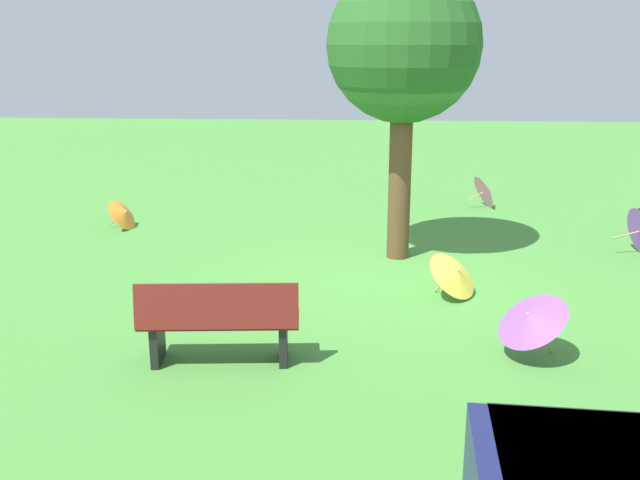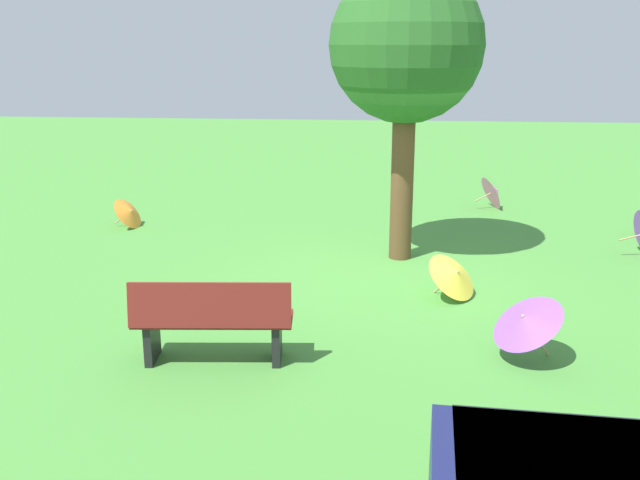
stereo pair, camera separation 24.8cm
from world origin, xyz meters
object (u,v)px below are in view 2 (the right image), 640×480
Objects in this scene: park_bench at (212,320)px; parasol_purple_1 at (525,320)px; parasol_pink_2 at (494,191)px; parasol_yellow_1 at (455,275)px; parasol_orange_0 at (130,212)px; shade_tree at (406,48)px.

parasol_purple_1 is (-3.14, -0.34, -0.02)m from park_bench.
parasol_pink_2 is at bearing -95.52° from parasol_purple_1.
parasol_purple_1 is (-0.54, 1.79, 0.13)m from parasol_yellow_1.
parasol_pink_2 reaches higher than parasol_orange_0.
park_bench is 3.16m from parasol_purple_1.
parasol_yellow_1 is (1.21, 5.16, -0.02)m from parasol_pink_2.
parasol_yellow_1 is 0.94× the size of parasol_purple_1.
parasol_yellow_1 is at bearing 110.94° from shade_tree.
parasol_purple_1 is at bearing 84.48° from parasol_pink_2.
parasol_pink_2 is 0.84× the size of parasol_yellow_1.
parasol_purple_1 is at bearing -173.84° from park_bench.
shade_tree is 4.29× the size of parasol_purple_1.
park_bench reaches higher than parasol_pink_2.
parasol_pink_2 is (-3.81, -7.29, -0.13)m from park_bench.
parasol_orange_0 is at bearing -29.84° from parasol_yellow_1.
shade_tree reaches higher than parasol_yellow_1.
park_bench is at bearing 62.41° from parasol_pink_2.
shade_tree is 5.63m from parasol_orange_0.
parasol_orange_0 is at bearing 17.61° from parasol_pink_2.
parasol_orange_0 is 0.88× the size of parasol_pink_2.
parasol_pink_2 is at bearing -117.59° from park_bench.
shade_tree reaches higher than park_bench.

